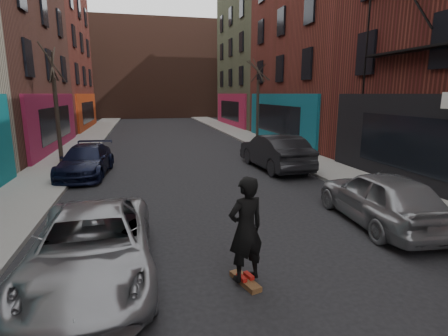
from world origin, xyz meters
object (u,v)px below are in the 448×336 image
skateboard (245,281)px  skateboarder (246,229)px  tree_left_far (55,96)px  parked_left_far (92,246)px  parked_left_end (86,161)px  tree_right_far (258,93)px  parked_right_end (275,152)px  parked_right_far (381,197)px

skateboard → skateboarder: (0.00, 0.00, 1.04)m
tree_left_far → parked_left_far: 12.84m
parked_left_far → parked_left_end: size_ratio=1.06×
tree_right_far → parked_left_far: bearing=-117.3°
parked_right_end → parked_left_end: bearing=-7.0°
tree_right_far → parked_left_end: bearing=-140.3°
parked_left_far → parked_right_end: (7.07, 8.68, 0.15)m
parked_right_far → skateboarder: bearing=29.7°
tree_right_far → skateboarder: size_ratio=3.44×
tree_right_far → parked_left_end: (-10.80, -8.96, -2.87)m
parked_left_far → parked_left_end: (-1.40, 9.23, -0.01)m
parked_left_end → parked_right_end: parked_right_end is taller
tree_right_far → parked_right_end: tree_right_far is taller
parked_left_end → parked_right_end: bearing=0.9°
tree_left_far → parked_right_far: size_ratio=1.47×
parked_left_end → skateboard: 10.93m
parked_left_far → parked_right_end: parked_right_end is taller
tree_left_far → parked_left_end: tree_left_far is taller
parked_right_far → skateboard: (-4.46, -2.11, -0.71)m
parked_left_end → skateboard: parked_left_end is taller
skateboard → skateboarder: bearing=0.0°
tree_left_far → tree_right_far: tree_right_far is taller
parked_right_far → tree_left_far: bearing=-42.5°
parked_left_end → parked_right_end: (8.47, -0.54, 0.16)m
parked_right_far → skateboard: 4.98m
tree_left_far → tree_right_far: 13.78m
parked_left_far → parked_right_end: bearing=49.6°
parked_right_far → parked_right_end: 7.42m
parked_right_far → parked_right_end: parked_right_end is taller
parked_left_end → parked_right_far: parked_right_far is taller
skateboard → parked_right_far: bearing=9.1°
parked_left_far → skateboard: 2.97m
tree_left_far → parked_left_far: tree_left_far is taller
tree_left_far → skateboard: tree_left_far is taller
parked_left_end → skateboarder: bearing=-62.9°
parked_left_far → skateboarder: skateboarder is taller
tree_right_far → skateboard: 20.45m
skateboarder → tree_left_far: bearing=-82.3°
parked_left_far → skateboard: size_ratio=6.04×
tree_left_far → skateboarder: (5.78, -13.03, -2.29)m
tree_right_far → parked_left_far: tree_right_far is taller
skateboard → skateboarder: skateboarder is taller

